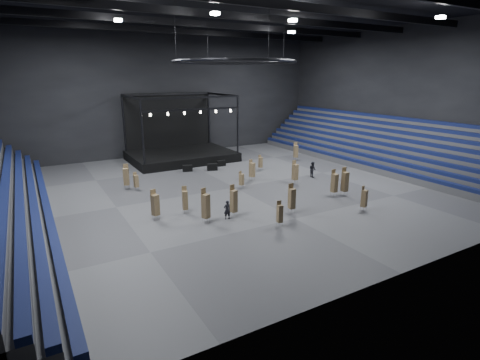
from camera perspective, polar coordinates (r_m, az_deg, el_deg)
floor at (r=40.44m, az=-0.83°, el=-1.15°), size 50.00×50.00×0.00m
ceiling at (r=39.20m, az=-0.94°, el=24.91°), size 50.00×42.00×0.20m
wall_back at (r=58.02m, az=-11.30°, el=12.73°), size 50.00×0.20×18.00m
wall_front at (r=22.94m, az=25.83°, el=7.30°), size 50.00×0.20×18.00m
wall_right at (r=55.43m, az=22.84°, el=11.70°), size 0.20×42.00×18.00m
bleachers_right at (r=54.67m, az=20.71°, el=4.16°), size 7.20×40.00×6.40m
stage at (r=54.45m, az=-9.23°, el=4.63°), size 14.00×10.00×9.20m
truss_ring at (r=38.72m, az=-0.91°, el=17.59°), size 12.30×12.30×5.15m
roof_girders at (r=39.08m, az=-0.94°, el=23.75°), size 49.00×30.35×0.70m
floodlights at (r=35.59m, az=2.49°, el=23.56°), size 28.60×16.60×0.25m
flight_case_left at (r=47.59m, az=-8.00°, el=1.79°), size 1.33×0.92×0.80m
flight_case_mid at (r=47.81m, az=-4.25°, el=2.00°), size 1.41×0.97×0.86m
flight_case_right at (r=49.98m, az=-2.87°, el=2.56°), size 1.15×0.65×0.74m
chair_stack_0 at (r=41.36m, az=-16.96°, el=0.56°), size 0.71×0.71×2.70m
chair_stack_1 at (r=38.83m, az=15.69°, el=-0.18°), size 0.56×0.56×2.92m
chair_stack_2 at (r=39.99m, az=0.21°, el=0.14°), size 0.55×0.55×1.86m
chair_stack_3 at (r=42.85m, az=1.85°, el=1.62°), size 0.67×0.67×2.46m
chair_stack_4 at (r=31.88m, az=-12.80°, el=-3.65°), size 0.67×0.67×2.66m
chair_stack_5 at (r=35.09m, az=18.40°, el=-2.62°), size 0.56×0.56×2.29m
chair_stack_6 at (r=38.37m, az=14.19°, el=-0.38°), size 0.57×0.57×2.74m
chair_stack_7 at (r=33.00m, az=7.90°, el=-2.74°), size 0.53×0.53×2.67m
chair_stack_8 at (r=30.14m, az=6.07°, el=-5.05°), size 0.45×0.45×2.12m
chair_stack_9 at (r=30.59m, az=-5.26°, el=-3.89°), size 0.70×0.70×2.97m
chair_stack_10 at (r=32.97m, az=-8.38°, el=-2.99°), size 0.53×0.53×2.47m
chair_stack_11 at (r=47.72m, az=3.14°, el=2.74°), size 0.44×0.44×1.96m
chair_stack_12 at (r=31.89m, az=-0.97°, el=-3.15°), size 0.57×0.57×2.82m
chair_stack_13 at (r=41.98m, az=8.38°, el=1.27°), size 0.58×0.58×2.65m
chair_stack_14 at (r=40.73m, az=-15.57°, el=-0.11°), size 0.49×0.49×1.96m
chair_stack_15 at (r=53.62m, az=8.50°, el=4.40°), size 0.70×0.70×2.60m
man_center at (r=31.51m, az=-1.98°, el=-4.57°), size 0.65×0.48×1.64m
crew_member at (r=45.29m, az=11.01°, el=1.60°), size 0.84×0.99×1.83m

